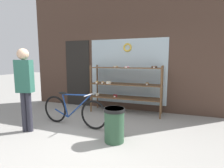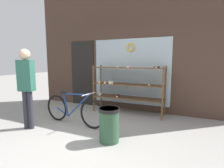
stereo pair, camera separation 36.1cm
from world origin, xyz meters
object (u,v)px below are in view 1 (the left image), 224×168
at_px(bicycle, 73,111).
at_px(trash_bin, 114,124).
at_px(display_case, 125,84).
at_px(pedestrian, 25,83).

bearing_deg(bicycle, trash_bin, -16.38).
xyz_separation_m(display_case, bicycle, (-0.86, -1.34, -0.48)).
relative_size(display_case, pedestrian, 1.16).
relative_size(bicycle, trash_bin, 2.71).
distance_m(display_case, bicycle, 1.66).
height_order(bicycle, pedestrian, pedestrian).
bearing_deg(display_case, bicycle, -122.57).
distance_m(display_case, pedestrian, 2.52).
xyz_separation_m(bicycle, trash_bin, (1.14, -0.45, -0.00)).
relative_size(pedestrian, trash_bin, 2.73).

